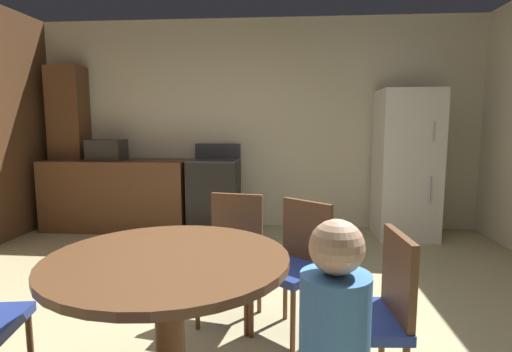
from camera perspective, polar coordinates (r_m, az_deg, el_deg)
ground_plane at (r=2.72m, az=-5.66°, el=-22.98°), size 14.00×14.00×0.00m
wall_back at (r=5.43m, az=0.16°, el=7.23°), size 5.99×0.12×2.70m
kitchen_counter at (r=5.56m, az=-18.82°, el=-2.49°), size 1.84×0.60×0.90m
pantry_column at (r=5.96m, az=-24.55°, el=3.70°), size 0.44×0.36×2.10m
oven_range at (r=5.18m, az=-5.84°, el=-2.63°), size 0.60×0.60×1.10m
refrigerator at (r=5.17m, az=20.30°, el=1.53°), size 0.68×0.68×1.76m
microwave at (r=5.54m, az=-20.20°, el=3.46°), size 0.44×0.32×0.26m
dining_table at (r=2.03m, az=-12.14°, el=-15.24°), size 1.14×1.14×0.76m
chair_northeast at (r=2.68m, az=5.59°, el=-11.58°), size 0.56×0.56×0.87m
chair_north at (r=2.90m, az=-3.35°, el=-10.08°), size 0.46×0.46×0.87m
chair_east at (r=2.09m, az=16.06°, el=-17.55°), size 0.43×0.43×0.87m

